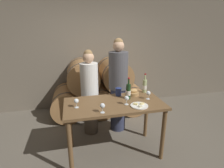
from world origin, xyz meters
TOP-DOWN VIEW (x-y plane):
  - ground_plane at (0.00, 0.00)m, footprint 10.00×10.00m
  - stone_wall_back at (0.00, 2.05)m, footprint 10.00×0.12m
  - barrel_stack at (-0.00, 1.47)m, footprint 2.16×0.91m
  - tasting_table at (0.00, 0.00)m, footprint 1.48×0.74m
  - person_left at (-0.29, 0.69)m, footprint 0.32×0.32m
  - person_right at (0.25, 0.69)m, footprint 0.36×0.36m
  - wine_bottle_red at (0.26, 0.11)m, footprint 0.07×0.07m
  - wine_bottle_white at (0.62, 0.32)m, footprint 0.07×0.07m
  - blue_crock at (0.14, 0.27)m, footprint 0.10×0.10m
  - bread_basket at (0.39, 0.23)m, footprint 0.18×0.18m
  - cheese_plate at (0.32, -0.20)m, footprint 0.25×0.25m
  - wine_glass_far_left at (-0.56, -0.04)m, footprint 0.07×0.07m
  - wine_glass_left at (-0.23, -0.28)m, footprint 0.07×0.07m
  - wine_glass_center at (0.16, -0.10)m, footprint 0.07×0.07m
  - wine_glass_right at (0.55, 0.02)m, footprint 0.07×0.07m

SIDE VIEW (x-z plane):
  - ground_plane at x=0.00m, z-range 0.00..0.00m
  - barrel_stack at x=0.00m, z-range -0.07..1.23m
  - tasting_table at x=0.00m, z-range 0.32..1.20m
  - person_left at x=-0.29m, z-range 0.02..1.63m
  - cheese_plate at x=0.32m, z-range 0.88..0.92m
  - person_right at x=0.25m, z-range 0.02..1.81m
  - bread_basket at x=0.39m, z-range 0.87..0.98m
  - blue_crock at x=0.14m, z-range 0.89..1.02m
  - wine_glass_far_left at x=-0.56m, z-range 0.92..1.05m
  - wine_glass_left at x=-0.23m, z-range 0.92..1.05m
  - wine_glass_center at x=0.16m, z-range 0.92..1.05m
  - wine_glass_right at x=0.55m, z-range 0.92..1.05m
  - wine_bottle_white at x=0.62m, z-range 0.84..1.17m
  - wine_bottle_red at x=0.26m, z-range 0.84..1.18m
  - stone_wall_back at x=0.00m, z-range 0.00..3.20m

